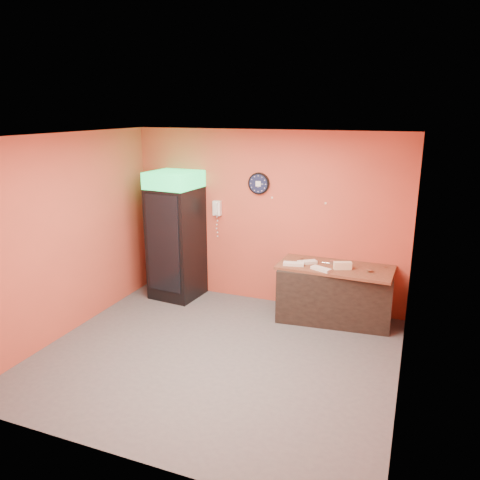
% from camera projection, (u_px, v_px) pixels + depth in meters
% --- Properties ---
extents(floor, '(4.50, 4.50, 0.00)m').
position_uv_depth(floor, '(216.00, 356.00, 6.09)').
color(floor, '#47474C').
rests_on(floor, ground).
extents(back_wall, '(4.50, 0.02, 2.80)m').
position_uv_depth(back_wall, '(266.00, 219.00, 7.51)').
color(back_wall, '#C74E38').
rests_on(back_wall, floor).
extents(left_wall, '(0.02, 4.00, 2.80)m').
position_uv_depth(left_wall, '(67.00, 236.00, 6.50)').
color(left_wall, '#C74E38').
rests_on(left_wall, floor).
extents(right_wall, '(0.02, 4.00, 2.80)m').
position_uv_depth(right_wall, '(409.00, 276.00, 4.93)').
color(right_wall, '#C74E38').
rests_on(right_wall, floor).
extents(ceiling, '(4.50, 4.00, 0.02)m').
position_uv_depth(ceiling, '(213.00, 136.00, 5.33)').
color(ceiling, white).
rests_on(ceiling, back_wall).
extents(beverage_cooler, '(0.81, 0.82, 2.13)m').
position_uv_depth(beverage_cooler, '(175.00, 238.00, 7.75)').
color(beverage_cooler, black).
rests_on(beverage_cooler, floor).
extents(prep_counter, '(1.70, 0.88, 0.82)m').
position_uv_depth(prep_counter, '(334.00, 294.00, 7.03)').
color(prep_counter, black).
rests_on(prep_counter, floor).
extents(wall_clock, '(0.35, 0.06, 0.35)m').
position_uv_depth(wall_clock, '(259.00, 184.00, 7.37)').
color(wall_clock, black).
rests_on(wall_clock, back_wall).
extents(wall_phone, '(0.13, 0.11, 0.24)m').
position_uv_depth(wall_phone, '(217.00, 208.00, 7.72)').
color(wall_phone, white).
rests_on(wall_phone, back_wall).
extents(butcher_paper, '(1.69, 0.85, 0.04)m').
position_uv_depth(butcher_paper, '(335.00, 267.00, 6.91)').
color(butcher_paper, brown).
rests_on(butcher_paper, prep_counter).
extents(sub_roll_stack, '(0.27, 0.18, 0.11)m').
position_uv_depth(sub_roll_stack, '(343.00, 266.00, 6.76)').
color(sub_roll_stack, '#F5E2BE').
rests_on(sub_roll_stack, butcher_paper).
extents(wrapped_sandwich_left, '(0.32, 0.18, 0.04)m').
position_uv_depth(wrapped_sandwich_left, '(294.00, 264.00, 6.94)').
color(wrapped_sandwich_left, silver).
rests_on(wrapped_sandwich_left, butcher_paper).
extents(wrapped_sandwich_mid, '(0.32, 0.22, 0.04)m').
position_uv_depth(wrapped_sandwich_mid, '(321.00, 269.00, 6.72)').
color(wrapped_sandwich_mid, silver).
rests_on(wrapped_sandwich_mid, butcher_paper).
extents(wrapped_sandwich_right, '(0.30, 0.26, 0.04)m').
position_uv_depth(wrapped_sandwich_right, '(307.00, 262.00, 7.02)').
color(wrapped_sandwich_right, silver).
rests_on(wrapped_sandwich_right, butcher_paper).
extents(kitchen_tool, '(0.06, 0.06, 0.06)m').
position_uv_depth(kitchen_tool, '(332.00, 262.00, 6.98)').
color(kitchen_tool, silver).
rests_on(kitchen_tool, butcher_paper).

